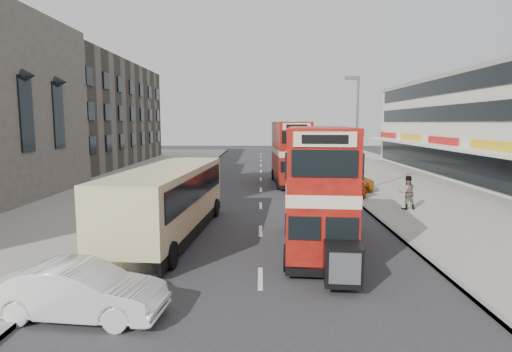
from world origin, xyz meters
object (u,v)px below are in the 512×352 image
(pedestrian_far, at_px, (355,166))
(cyclist, at_px, (321,183))
(car_right_a, at_px, (330,190))
(car_right_b, at_px, (338,183))
(street_lamp, at_px, (356,126))
(coach, at_px, (168,199))
(car_left_front, at_px, (80,291))
(pedestrian_near, at_px, (407,192))
(bus_main, at_px, (318,188))
(car_right_c, at_px, (307,167))
(bus_second, at_px, (290,153))

(pedestrian_far, height_order, cyclist, cyclist)
(car_right_a, relative_size, car_right_b, 0.93)
(street_lamp, relative_size, cyclist, 3.82)
(coach, distance_m, car_left_front, 7.92)
(pedestrian_near, relative_size, cyclist, 0.91)
(street_lamp, height_order, car_right_a, street_lamp)
(coach, xyz_separation_m, car_right_a, (8.57, 8.90, -1.02))
(bus_main, bearing_deg, car_right_b, -98.53)
(car_right_b, bearing_deg, car_right_a, -15.00)
(car_right_a, bearing_deg, cyclist, -179.26)
(pedestrian_near, bearing_deg, car_right_a, -50.42)
(car_right_c, relative_size, pedestrian_far, 2.59)
(car_left_front, distance_m, cyclist, 21.26)
(car_left_front, relative_size, car_right_b, 0.89)
(car_right_c, relative_size, cyclist, 1.87)
(car_right_a, height_order, car_right_c, car_right_c)
(bus_second, distance_m, pedestrian_near, 12.21)
(car_right_c, height_order, pedestrian_near, pedestrian_near)
(car_right_a, bearing_deg, pedestrian_far, 156.18)
(car_left_front, bearing_deg, street_lamp, -24.37)
(bus_main, distance_m, coach, 6.62)
(bus_second, bearing_deg, street_lamp, 126.89)
(car_right_c, bearing_deg, bus_main, -1.25)
(car_right_a, bearing_deg, bus_second, -168.03)
(bus_main, distance_m, car_right_c, 24.76)
(car_right_a, distance_m, car_right_b, 3.23)
(coach, height_order, car_right_a, coach)
(street_lamp, bearing_deg, cyclist, 166.95)
(bus_main, bearing_deg, coach, -10.49)
(car_right_c, bearing_deg, street_lamp, 13.60)
(street_lamp, height_order, bus_second, street_lamp)
(coach, relative_size, pedestrian_near, 5.65)
(street_lamp, bearing_deg, bus_main, -108.47)
(pedestrian_far, bearing_deg, coach, -130.51)
(car_right_a, xyz_separation_m, car_right_b, (1.08, 3.04, 0.02))
(bus_second, height_order, cyclist, bus_second)
(car_left_front, height_order, car_right_c, car_left_front)
(car_right_a, height_order, cyclist, cyclist)
(coach, bearing_deg, car_left_front, -89.69)
(bus_main, relative_size, cyclist, 4.08)
(coach, distance_m, car_right_c, 24.39)
(car_right_b, height_order, car_right_c, car_right_c)
(bus_second, bearing_deg, car_right_c, -109.57)
(car_left_front, xyz_separation_m, car_right_a, (9.14, 16.75, -0.06))
(bus_second, relative_size, pedestrian_far, 5.84)
(bus_second, xyz_separation_m, cyclist, (1.87, -4.47, -1.87))
(bus_main, height_order, cyclist, bus_main)
(bus_second, bearing_deg, coach, 65.27)
(street_lamp, xyz_separation_m, pedestrian_near, (1.73, -5.63, -3.67))
(car_left_front, bearing_deg, car_right_c, -10.23)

